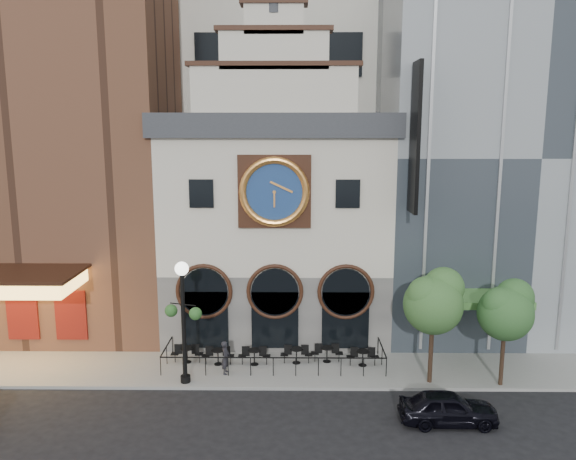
# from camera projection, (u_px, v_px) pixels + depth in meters

# --- Properties ---
(ground) EXTENTS (120.00, 120.00, 0.00)m
(ground) POSITION_uv_depth(u_px,v_px,m) (272.00, 390.00, 25.22)
(ground) COLOR black
(ground) RESTS_ON ground
(sidewalk) EXTENTS (44.00, 5.00, 0.15)m
(sidewalk) POSITION_uv_depth(u_px,v_px,m) (274.00, 366.00, 27.66)
(sidewalk) COLOR gray
(sidewalk) RESTS_ON ground
(clock_building) EXTENTS (12.60, 8.78, 18.65)m
(clock_building) POSITION_uv_depth(u_px,v_px,m) (277.00, 217.00, 31.71)
(clock_building) COLOR #605E5B
(clock_building) RESTS_ON ground
(theater_building) EXTENTS (14.00, 15.60, 25.00)m
(theater_building) POSITION_uv_depth(u_px,v_px,m) (56.00, 111.00, 32.87)
(theater_building) COLOR brown
(theater_building) RESTS_ON ground
(retail_building) EXTENTS (14.00, 14.40, 20.00)m
(retail_building) POSITION_uv_depth(u_px,v_px,m) (498.00, 153.00, 33.08)
(retail_building) COLOR gray
(retail_building) RESTS_ON ground
(office_tower) EXTENTS (20.00, 16.00, 40.00)m
(office_tower) POSITION_uv_depth(u_px,v_px,m) (281.00, 12.00, 41.28)
(office_tower) COLOR beige
(office_tower) RESTS_ON ground
(cafe_railing) EXTENTS (10.60, 2.60, 0.90)m
(cafe_railing) POSITION_uv_depth(u_px,v_px,m) (274.00, 356.00, 27.57)
(cafe_railing) COLOR black
(cafe_railing) RESTS_ON sidewalk
(bistro_0) EXTENTS (1.58, 0.68, 0.90)m
(bistro_0) POSITION_uv_depth(u_px,v_px,m) (187.00, 354.00, 27.79)
(bistro_0) COLOR black
(bistro_0) RESTS_ON sidewalk
(bistro_1) EXTENTS (1.58, 0.68, 0.90)m
(bistro_1) POSITION_uv_depth(u_px,v_px,m) (218.00, 356.00, 27.55)
(bistro_1) COLOR black
(bistro_1) RESTS_ON sidewalk
(bistro_2) EXTENTS (1.58, 0.68, 0.90)m
(bistro_2) POSITION_uv_depth(u_px,v_px,m) (254.00, 356.00, 27.53)
(bistro_2) COLOR black
(bistro_2) RESTS_ON sidewalk
(bistro_3) EXTENTS (1.58, 0.68, 0.90)m
(bistro_3) POSITION_uv_depth(u_px,v_px,m) (296.00, 354.00, 27.70)
(bistro_3) COLOR black
(bistro_3) RESTS_ON sidewalk
(bistro_4) EXTENTS (1.58, 0.68, 0.90)m
(bistro_4) POSITION_uv_depth(u_px,v_px,m) (327.00, 353.00, 27.87)
(bistro_4) COLOR black
(bistro_4) RESTS_ON sidewalk
(bistro_5) EXTENTS (1.58, 0.68, 0.90)m
(bistro_5) POSITION_uv_depth(u_px,v_px,m) (363.00, 357.00, 27.42)
(bistro_5) COLOR black
(bistro_5) RESTS_ON sidewalk
(car_right) EXTENTS (3.89, 1.59, 1.32)m
(car_right) POSITION_uv_depth(u_px,v_px,m) (448.00, 408.00, 22.32)
(car_right) COLOR black
(car_right) RESTS_ON ground
(pedestrian) EXTENTS (0.45, 0.62, 1.60)m
(pedestrian) POSITION_uv_depth(u_px,v_px,m) (226.00, 357.00, 26.49)
(pedestrian) COLOR black
(pedestrian) RESTS_ON sidewalk
(lamppost) EXTENTS (1.75, 0.98, 5.67)m
(lamppost) POSITION_uv_depth(u_px,v_px,m) (183.00, 309.00, 25.10)
(lamppost) COLOR black
(lamppost) RESTS_ON sidewalk
(tree_left) EXTENTS (2.77, 2.67, 5.33)m
(tree_left) POSITION_uv_depth(u_px,v_px,m) (434.00, 300.00, 25.08)
(tree_left) COLOR #382619
(tree_left) RESTS_ON sidewalk
(tree_right) EXTENTS (2.54, 2.44, 4.89)m
(tree_right) POSITION_uv_depth(u_px,v_px,m) (506.00, 309.00, 24.86)
(tree_right) COLOR #382619
(tree_right) RESTS_ON sidewalk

